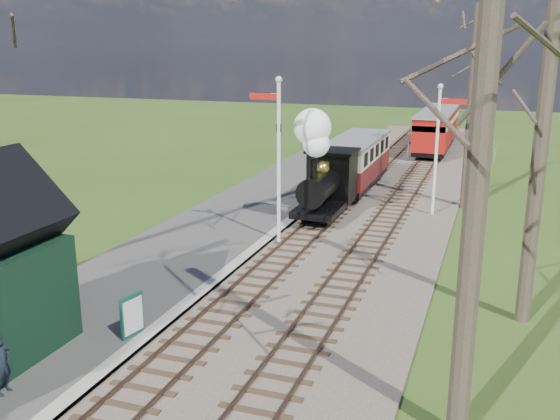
{
  "coord_description": "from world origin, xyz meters",
  "views": [
    {
      "loc": [
        6.8,
        -5.03,
        7.33
      ],
      "look_at": [
        -0.35,
        15.14,
        1.6
      ],
      "focal_mm": 40.0,
      "sensor_mm": 36.0,
      "label": 1
    }
  ],
  "objects": [
    {
      "name": "distant_hills",
      "position": [
        1.4,
        64.38,
        -16.21
      ],
      "size": [
        114.4,
        48.0,
        22.02
      ],
      "color": "#385B23",
      "rests_on": "ground"
    },
    {
      "name": "ballast_bed",
      "position": [
        1.3,
        22.0,
        0.05
      ],
      "size": [
        8.0,
        60.0,
        0.1
      ],
      "primitive_type": "cube",
      "color": "brown",
      "rests_on": "ground"
    },
    {
      "name": "track_near",
      "position": [
        0.0,
        22.0,
        0.1
      ],
      "size": [
        1.6,
        60.0,
        0.15
      ],
      "color": "brown",
      "rests_on": "ground"
    },
    {
      "name": "track_far",
      "position": [
        2.6,
        22.0,
        0.1
      ],
      "size": [
        1.6,
        60.0,
        0.15
      ],
      "color": "brown",
      "rests_on": "ground"
    },
    {
      "name": "platform",
      "position": [
        -3.5,
        14.0,
        0.1
      ],
      "size": [
        5.0,
        44.0,
        0.2
      ],
      "primitive_type": "cube",
      "color": "#474442",
      "rests_on": "ground"
    },
    {
      "name": "coping_strip",
      "position": [
        -1.2,
        14.0,
        0.1
      ],
      "size": [
        0.4,
        44.0,
        0.21
      ],
      "primitive_type": "cube",
      "color": "#B2AD9E",
      "rests_on": "ground"
    },
    {
      "name": "semaphore_near",
      "position": [
        -0.77,
        16.0,
        3.62
      ],
      "size": [
        1.22,
        0.24,
        6.22
      ],
      "color": "silver",
      "rests_on": "ground"
    },
    {
      "name": "semaphore_far",
      "position": [
        4.37,
        22.0,
        3.35
      ],
      "size": [
        1.22,
        0.24,
        5.72
      ],
      "color": "silver",
      "rests_on": "ground"
    },
    {
      "name": "bare_trees",
      "position": [
        1.33,
        10.1,
        5.21
      ],
      "size": [
        15.51,
        22.39,
        12.0
      ],
      "color": "#382D23",
      "rests_on": "ground"
    },
    {
      "name": "fence_line",
      "position": [
        0.3,
        36.0,
        0.55
      ],
      "size": [
        12.6,
        0.08,
        1.0
      ],
      "color": "slate",
      "rests_on": "ground"
    },
    {
      "name": "locomotive",
      "position": [
        -0.01,
        19.72,
        2.17
      ],
      "size": [
        1.89,
        4.4,
        4.72
      ],
      "color": "black",
      "rests_on": "ground"
    },
    {
      "name": "coach",
      "position": [
        0.0,
        25.79,
        1.58
      ],
      "size": [
        2.2,
        7.55,
        2.32
      ],
      "color": "black",
      "rests_on": "ground"
    },
    {
      "name": "red_carriage_a",
      "position": [
        2.6,
        36.99,
        1.58
      ],
      "size": [
        2.19,
        5.43,
        2.31
      ],
      "color": "black",
      "rests_on": "ground"
    },
    {
      "name": "red_carriage_b",
      "position": [
        2.6,
        42.49,
        1.58
      ],
      "size": [
        2.19,
        5.43,
        2.31
      ],
      "color": "black",
      "rests_on": "ground"
    },
    {
      "name": "sign_board",
      "position": [
        -1.5,
        7.29,
        0.74
      ],
      "size": [
        0.24,
        0.74,
        1.09
      ],
      "color": "#0E4235",
      "rests_on": "platform"
    },
    {
      "name": "person",
      "position": [
        -2.57,
        4.06,
        0.87
      ],
      "size": [
        0.35,
        0.5,
        1.33
      ],
      "primitive_type": "imported",
      "rotation": [
        0.0,
        0.0,
        1.63
      ],
      "color": "black",
      "rests_on": "platform"
    }
  ]
}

